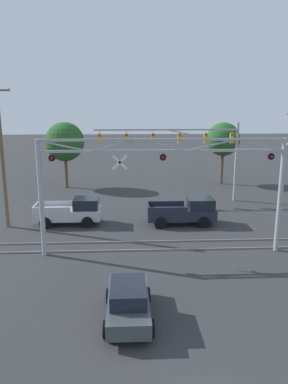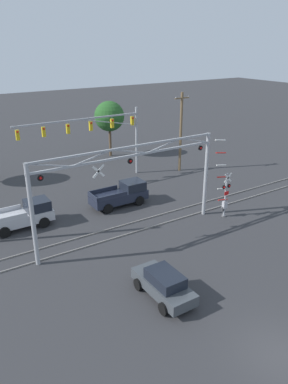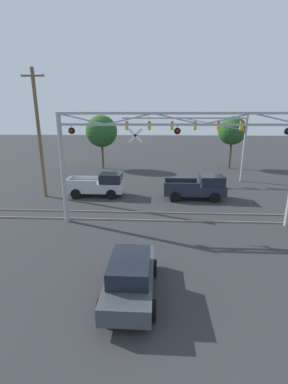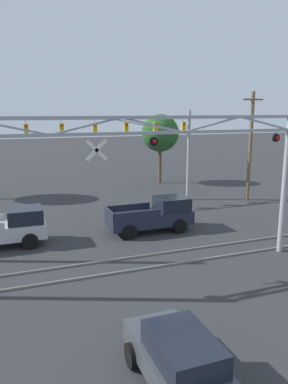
{
  "view_description": "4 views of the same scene",
  "coord_description": "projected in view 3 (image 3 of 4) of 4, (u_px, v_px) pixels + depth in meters",
  "views": [
    {
      "loc": [
        -2.09,
        -7.49,
        8.8
      ],
      "look_at": [
        -1.01,
        14.85,
        3.43
      ],
      "focal_mm": 35.0,
      "sensor_mm": 36.0,
      "label": 1
    },
    {
      "loc": [
        -12.31,
        -7.55,
        13.39
      ],
      "look_at": [
        1.76,
        14.47,
        2.77
      ],
      "focal_mm": 35.0,
      "sensor_mm": 36.0,
      "label": 2
    },
    {
      "loc": [
        -1.1,
        -1.87,
        6.51
      ],
      "look_at": [
        -2.0,
        14.63,
        1.72
      ],
      "focal_mm": 24.0,
      "sensor_mm": 36.0,
      "label": 3
    },
    {
      "loc": [
        -5.84,
        -1.0,
        7.03
      ],
      "look_at": [
        -0.04,
        14.48,
        3.43
      ],
      "focal_mm": 35.0,
      "sensor_mm": 36.0,
      "label": 4
    }
  ],
  "objects": [
    {
      "name": "pickup_truck_lead",
      "position": [
        198.0,
        187.0,
        21.18
      ],
      "size": [
        5.0,
        2.12,
        1.97
      ],
      "color": "#1E2333",
      "rests_on": "ground_plane"
    },
    {
      "name": "pickup_truck_following",
      "position": [
        99.0,
        185.0,
        21.99
      ],
      "size": [
        4.79,
        2.12,
        1.97
      ],
      "color": "#B7B7BC",
      "rests_on": "ground_plane"
    },
    {
      "name": "background_tree_far_left_verge",
      "position": [
        102.0,
        131.0,
        32.97
      ],
      "size": [
        4.03,
        4.03,
        6.86
      ],
      "color": "brown",
      "rests_on": "ground_plane"
    },
    {
      "name": "sedan_waiting",
      "position": [
        130.0,
        276.0,
        9.6
      ],
      "size": [
        1.96,
        4.2,
        1.62
      ],
      "color": "#3D4247",
      "rests_on": "ground_plane"
    },
    {
      "name": "background_tree_beyond_span",
      "position": [
        232.0,
        131.0,
        33.07
      ],
      "size": [
        3.61,
        3.61,
        6.73
      ],
      "color": "brown",
      "rests_on": "ground_plane"
    },
    {
      "name": "crossing_gantry",
      "position": [
        176.0,
        152.0,
        15.19
      ],
      "size": [
        14.24,
        0.3,
        6.83
      ],
      "color": "#9EA0A5",
      "rests_on": "ground_plane"
    },
    {
      "name": "utility_pole_left",
      "position": [
        39.0,
        134.0,
        20.66
      ],
      "size": [
        1.8,
        0.28,
        10.19
      ],
      "color": "brown",
      "rests_on": "ground_plane"
    },
    {
      "name": "rail_track_far",
      "position": [
        173.0,
        213.0,
        18.1
      ],
      "size": [
        80.0,
        0.08,
        0.1
      ],
      "primitive_type": "cube",
      "color": "gray",
      "rests_on": "ground_plane"
    },
    {
      "name": "rail_track_near",
      "position": [
        174.0,
        221.0,
        16.72
      ],
      "size": [
        80.0,
        0.08,
        0.1
      ],
      "primitive_type": "cube",
      "color": "gray",
      "rests_on": "ground_plane"
    },
    {
      "name": "traffic_signal_span",
      "position": [
        206.0,
        132.0,
        26.22
      ],
      "size": [
        12.76,
        0.39,
        7.07
      ],
      "color": "#9EA0A5",
      "rests_on": "ground_plane"
    }
  ]
}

